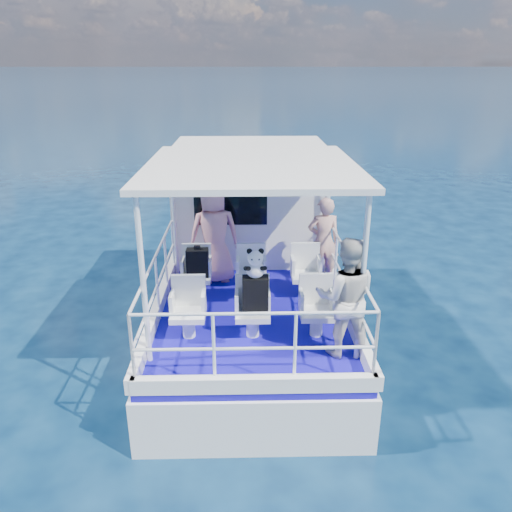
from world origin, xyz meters
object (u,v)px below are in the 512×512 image
at_px(passenger_port_fwd, 214,234).
at_px(passenger_stbd_aft, 346,297).
at_px(panda, 255,263).
at_px(backpack_center, 255,295).

relative_size(passenger_port_fwd, passenger_stbd_aft, 1.08).
height_order(passenger_port_fwd, panda, passenger_port_fwd).
distance_m(backpack_center, panda, 0.47).
height_order(passenger_port_fwd, backpack_center, passenger_port_fwd).
distance_m(passenger_stbd_aft, panda, 1.27).
relative_size(passenger_stbd_aft, backpack_center, 3.07).
bearing_deg(passenger_stbd_aft, backpack_center, -14.06).
bearing_deg(backpack_center, panda, -91.11).
xyz_separation_m(passenger_stbd_aft, panda, (-1.15, 0.45, 0.30)).
bearing_deg(passenger_stbd_aft, panda, -13.88).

